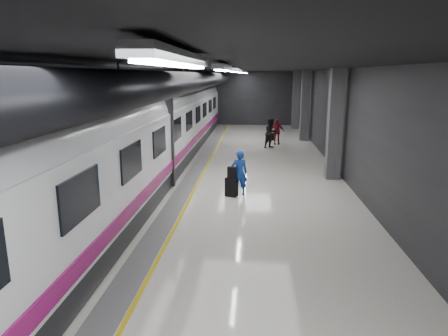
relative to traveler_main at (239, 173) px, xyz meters
name	(u,v)px	position (x,y,z in m)	size (l,w,h in m)	color
ground	(220,189)	(-0.77, 0.67, -0.82)	(40.00, 40.00, 0.00)	silver
platform_hall	(214,94)	(-1.05, 1.63, 2.72)	(10.02, 40.02, 4.51)	black
train	(133,134)	(-4.01, 0.67, 1.25)	(3.05, 38.00, 4.05)	black
traveler_main	(239,173)	(0.00, 0.00, 0.00)	(0.60, 0.39, 1.63)	blue
suitcase_main	(231,187)	(-0.27, -0.19, -0.48)	(0.42, 0.26, 0.68)	black
shoulder_bag	(232,172)	(-0.26, -0.21, 0.06)	(0.30, 0.16, 0.41)	black
traveler_far_a	(271,133)	(1.50, 9.62, 0.07)	(0.86, 0.67, 1.77)	black
traveler_far_b	(277,132)	(1.91, 11.00, -0.03)	(0.92, 0.39, 1.58)	maroon
suitcase_far	(272,137)	(1.71, 12.49, -0.57)	(0.33, 0.21, 0.49)	black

